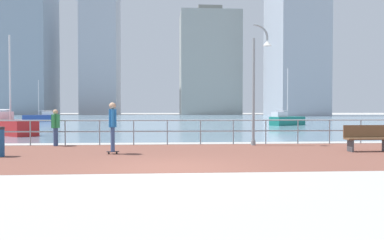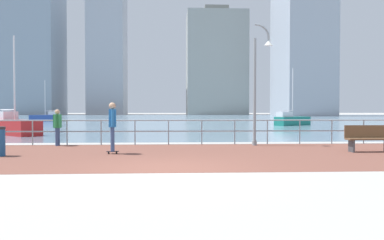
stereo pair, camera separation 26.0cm
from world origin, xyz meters
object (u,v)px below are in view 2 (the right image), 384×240
Objects in this scene: lamppost at (259,78)px; park_bench at (369,138)px; bystander at (57,125)px; sailboat_ivory at (46,117)px; sailboat_red at (292,120)px; skateboarder at (112,123)px; sailboat_gray at (14,125)px.

lamppost is 3.09× the size of park_bench.
sailboat_ivory is (-10.93, 33.18, -0.37)m from bystander.
bystander is 24.71m from sailboat_red.
sailboat_gray is (-7.18, 10.05, -0.48)m from skateboarder.
bystander is at bearing 131.26° from skateboarder.
skateboarder reaches higher than bystander.
lamppost reaches higher than park_bench.
sailboat_ivory reaches higher than bystander.
sailboat_red is at bearing 79.32° from park_bench.
park_bench is 18.77m from sailboat_gray.
skateboarder is 1.06× the size of park_bench.
sailboat_ivory reaches higher than skateboarder.
sailboat_gray is 23.50m from sailboat_red.
park_bench is (11.45, -2.86, -0.38)m from bystander.
sailboat_ivory is (-22.38, 36.04, 0.01)m from park_bench.
skateboarder is at bearing -48.74° from bystander.
skateboarder reaches higher than park_bench.
park_bench is 0.28× the size of sailboat_gray.
sailboat_red reaches higher than lamppost.
sailboat_gray is at bearing -76.22° from sailboat_ivory.
park_bench is at bearing -14.03° from bystander.
skateboarder is at bearing -69.42° from sailboat_ivory.
sailboat_red is at bearing 59.77° from skateboarder.
bystander is 34.94m from sailboat_ivory.
sailboat_ivory is at bearing 121.84° from park_bench.
park_bench is at bearing 1.15° from skateboarder.
bystander is 0.29× the size of sailboat_ivory.
sailboat_red is (20.12, 12.14, -0.04)m from sailboat_gray.
skateboarder is 12.36m from sailboat_gray.
lamppost is 6.39m from skateboarder.
skateboarder is at bearing -178.85° from park_bench.
sailboat_gray is at bearing 150.09° from lamppost.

